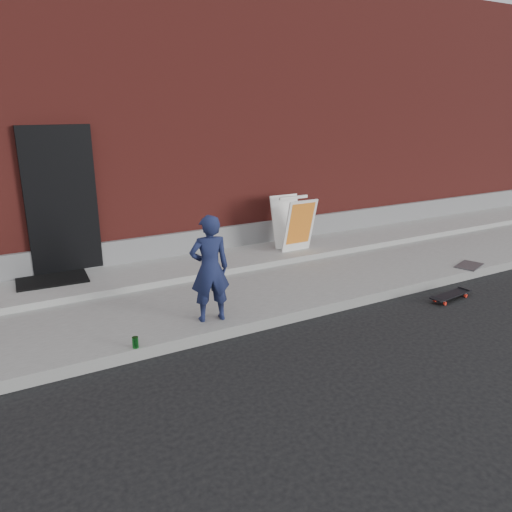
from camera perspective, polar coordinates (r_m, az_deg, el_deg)
ground at (r=6.90m, az=6.05°, el=-7.19°), size 80.00×80.00×0.00m
sidewalk at (r=8.05m, az=-0.09°, el=-2.92°), size 20.00×3.00×0.15m
apron at (r=8.76m, az=-2.96°, el=-0.40°), size 20.00×1.20×0.10m
building at (r=12.66m, az=-12.78°, el=15.15°), size 20.00×8.10×5.00m
child at (r=6.27m, az=-5.31°, el=-1.45°), size 0.55×0.41×1.38m
skateboard at (r=8.05m, az=21.37°, el=-4.18°), size 0.78×0.28×0.09m
pizza_sign at (r=9.10m, az=4.32°, el=3.77°), size 0.60×0.71×0.98m
soda_can at (r=5.92m, az=-13.62°, el=-9.58°), size 0.08×0.08×0.13m
doormat at (r=8.25m, az=-22.30°, el=-2.35°), size 1.05×0.87×0.03m
utility_plate at (r=9.32m, az=23.17°, el=-1.00°), size 0.61×0.50×0.02m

